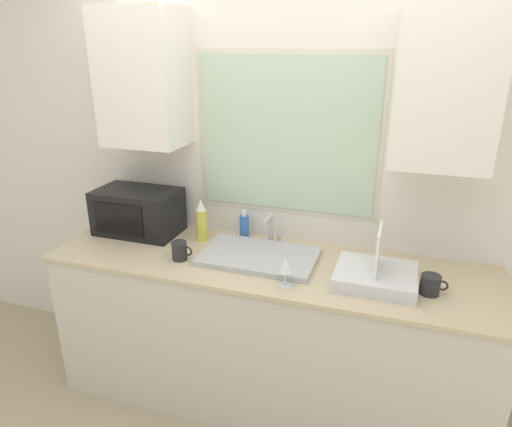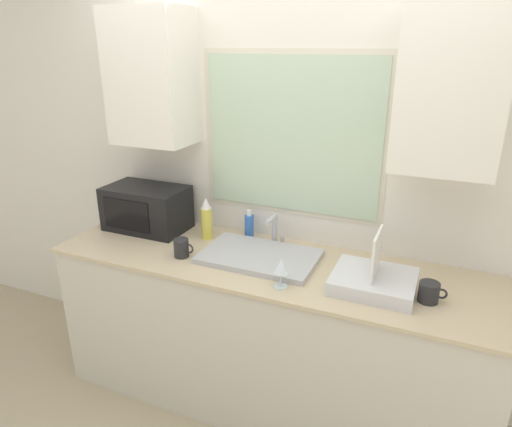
% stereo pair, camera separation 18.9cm
% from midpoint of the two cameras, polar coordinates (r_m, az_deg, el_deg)
% --- Properties ---
extents(countertop, '(2.40, 0.70, 0.91)m').
position_cam_midpoint_polar(countertop, '(2.70, 3.48, -14.74)').
color(countertop, beige).
rests_on(countertop, ground_plane).
extents(wall_back, '(6.00, 0.38, 2.60)m').
position_cam_midpoint_polar(wall_back, '(2.59, 6.46, 6.66)').
color(wall_back, silver).
rests_on(wall_back, ground_plane).
extents(sink_basin, '(0.62, 0.40, 0.03)m').
position_cam_midpoint_polar(sink_basin, '(2.49, 2.61, -5.41)').
color(sink_basin, '#B2B2B7').
rests_on(sink_basin, countertop).
extents(faucet, '(0.08, 0.14, 0.19)m').
position_cam_midpoint_polar(faucet, '(2.63, 4.39, -1.74)').
color(faucet, '#B7B7BC').
rests_on(faucet, countertop).
extents(microwave, '(0.50, 0.31, 0.27)m').
position_cam_midpoint_polar(microwave, '(2.90, -11.71, 0.65)').
color(microwave, black).
rests_on(microwave, countertop).
extents(dish_rack, '(0.39, 0.34, 0.29)m').
position_cam_midpoint_polar(dish_rack, '(2.29, 16.84, -7.99)').
color(dish_rack, silver).
rests_on(dish_rack, countertop).
extents(spray_bottle, '(0.07, 0.07, 0.26)m').
position_cam_midpoint_polar(spray_bottle, '(2.71, -4.24, -0.70)').
color(spray_bottle, '#D8CC4C').
rests_on(spray_bottle, countertop).
extents(soap_bottle, '(0.05, 0.05, 0.17)m').
position_cam_midpoint_polar(soap_bottle, '(2.74, 1.12, -1.52)').
color(soap_bottle, blue).
rests_on(soap_bottle, countertop).
extents(mug_near_sink, '(0.12, 0.08, 0.10)m').
position_cam_midpoint_polar(mug_near_sink, '(2.52, -7.17, -4.33)').
color(mug_near_sink, '#262628').
rests_on(mug_near_sink, countertop).
extents(wine_glass, '(0.08, 0.08, 0.15)m').
position_cam_midpoint_polar(wine_glass, '(2.19, 5.64, -6.71)').
color(wine_glass, silver).
rests_on(wine_glass, countertop).
extents(mug_by_rack, '(0.13, 0.09, 0.09)m').
position_cam_midpoint_polar(mug_by_rack, '(2.26, 23.13, -9.09)').
color(mug_by_rack, '#262628').
rests_on(mug_by_rack, countertop).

